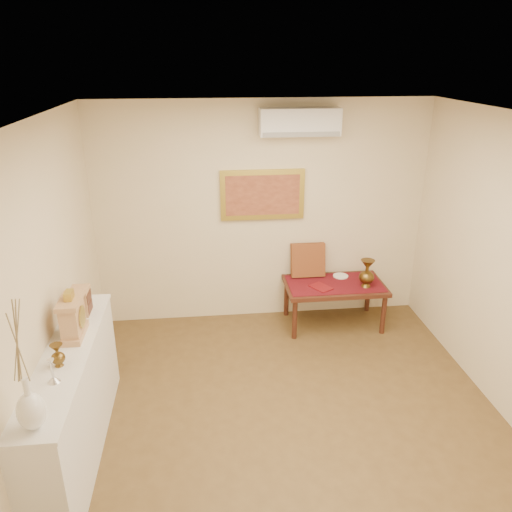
{
  "coord_description": "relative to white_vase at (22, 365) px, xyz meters",
  "views": [
    {
      "loc": [
        -0.71,
        -3.48,
        3.14
      ],
      "look_at": [
        -0.2,
        1.15,
        1.26
      ],
      "focal_mm": 35.0,
      "sensor_mm": 36.0,
      "label": 1
    }
  ],
  "objects": [
    {
      "name": "display_ledge",
      "position": [
        -0.01,
        0.86,
        -0.95
      ],
      "size": [
        0.37,
        2.02,
        0.98
      ],
      "color": "white",
      "rests_on": "floor"
    },
    {
      "name": "cushion",
      "position": [
        2.38,
        3.01,
        -0.68
      ],
      "size": [
        0.42,
        0.19,
        0.43
      ],
      "primitive_type": "cube",
      "rotation": [
        -0.21,
        0.0,
        0.0
      ],
      "color": "#5D1712",
      "rests_on": "table_cloth"
    },
    {
      "name": "wall_back",
      "position": [
        1.81,
        3.11,
        -0.09
      ],
      "size": [
        4.0,
        0.02,
        2.7
      ],
      "primitive_type": "cube",
      "color": "beige",
      "rests_on": "ground"
    },
    {
      "name": "wooden_chest",
      "position": [
        -0.02,
        1.5,
        -0.34
      ],
      "size": [
        0.16,
        0.21,
        0.24
      ],
      "color": "tan",
      "rests_on": "display_ledge"
    },
    {
      "name": "menu",
      "position": [
        2.47,
        2.64,
        -0.88
      ],
      "size": [
        0.28,
        0.31,
        0.01
      ],
      "primitive_type": "cube",
      "rotation": [
        0.0,
        0.0,
        0.55
      ],
      "color": "maroon",
      "rests_on": "table_cloth"
    },
    {
      "name": "plate",
      "position": [
        2.79,
        2.93,
        -0.88
      ],
      "size": [
        0.19,
        0.19,
        0.01
      ],
      "primitive_type": "cylinder",
      "color": "white",
      "rests_on": "table_cloth"
    },
    {
      "name": "mantel_clock",
      "position": [
        0.01,
        1.1,
        -0.29
      ],
      "size": [
        0.17,
        0.36,
        0.41
      ],
      "color": "tan",
      "rests_on": "display_ledge"
    },
    {
      "name": "low_table",
      "position": [
        2.66,
        2.74,
        -0.96
      ],
      "size": [
        1.2,
        0.7,
        0.55
      ],
      "color": "#482115",
      "rests_on": "floor"
    },
    {
      "name": "white_vase",
      "position": [
        0.0,
        0.0,
        0.0
      ],
      "size": [
        0.18,
        0.18,
        0.93
      ],
      "primitive_type": null,
      "color": "white",
      "rests_on": "display_ledge"
    },
    {
      "name": "candlestick",
      "position": [
        -0.0,
        0.47,
        -0.37
      ],
      "size": [
        0.09,
        0.09,
        0.19
      ],
      "primitive_type": null,
      "color": "silver",
      "rests_on": "display_ledge"
    },
    {
      "name": "floor",
      "position": [
        1.81,
        0.86,
        -1.44
      ],
      "size": [
        4.5,
        4.5,
        0.0
      ],
      "primitive_type": "plane",
      "color": "brown",
      "rests_on": "ground"
    },
    {
      "name": "brass_urn_tall",
      "position": [
        3.01,
        2.62,
        -0.68
      ],
      "size": [
        0.18,
        0.18,
        0.41
      ],
      "primitive_type": null,
      "color": "brown",
      "rests_on": "table_cloth"
    },
    {
      "name": "table_cloth",
      "position": [
        2.66,
        2.74,
        -0.89
      ],
      "size": [
        1.14,
        0.59,
        0.01
      ],
      "primitive_type": "cube",
      "color": "maroon",
      "rests_on": "low_table"
    },
    {
      "name": "ceiling",
      "position": [
        1.81,
        0.86,
        1.26
      ],
      "size": [
        4.5,
        4.5,
        0.0
      ],
      "primitive_type": "plane",
      "rotation": [
        3.14,
        0.0,
        0.0
      ],
      "color": "white",
      "rests_on": "ground"
    },
    {
      "name": "painting",
      "position": [
        1.81,
        3.08,
        0.16
      ],
      "size": [
        1.0,
        0.06,
        0.6
      ],
      "color": "gold",
      "rests_on": "wall_back"
    },
    {
      "name": "wall_left",
      "position": [
        -0.19,
        0.86,
        -0.09
      ],
      "size": [
        0.02,
        4.5,
        2.7
      ],
      "primitive_type": "cube",
      "color": "beige",
      "rests_on": "ground"
    },
    {
      "name": "ac_unit",
      "position": [
        2.21,
        2.98,
        1.0
      ],
      "size": [
        0.9,
        0.25,
        0.3
      ],
      "color": "silver",
      "rests_on": "wall_back"
    },
    {
      "name": "brass_urn_small",
      "position": [
        -0.02,
        0.68,
        -0.35
      ],
      "size": [
        0.1,
        0.1,
        0.24
      ],
      "primitive_type": null,
      "color": "brown",
      "rests_on": "display_ledge"
    }
  ]
}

